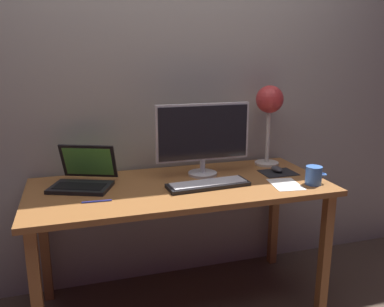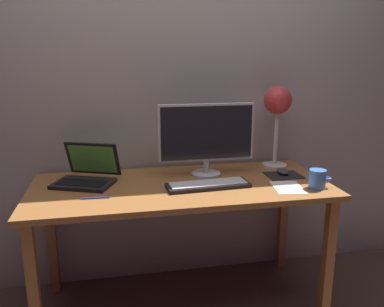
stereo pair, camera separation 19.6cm
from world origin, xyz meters
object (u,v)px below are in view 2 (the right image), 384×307
(keyboard_main, at_px, (208,185))
(laptop, at_px, (88,172))
(mouse, at_px, (283,171))
(desk_lamp, at_px, (278,106))
(monitor, at_px, (206,136))
(pen, at_px, (95,198))
(coffee_mug, at_px, (318,179))

(keyboard_main, distance_m, laptop, 0.66)
(mouse, bearing_deg, laptop, 175.76)
(keyboard_main, relative_size, laptop, 1.17)
(keyboard_main, distance_m, desk_lamp, 0.69)
(monitor, height_order, pen, monitor)
(desk_lamp, xyz_separation_m, pen, (-1.08, -0.37, -0.38))
(laptop, distance_m, desk_lamp, 1.17)
(keyboard_main, xyz_separation_m, pen, (-0.58, -0.06, -0.01))
(desk_lamp, bearing_deg, coffee_mug, -82.54)
(coffee_mug, height_order, pen, coffee_mug)
(coffee_mug, bearing_deg, laptop, 163.96)
(monitor, distance_m, keyboard_main, 0.31)
(keyboard_main, bearing_deg, laptop, 161.26)
(laptop, xyz_separation_m, pen, (0.04, -0.27, -0.06))
(monitor, relative_size, laptop, 1.43)
(keyboard_main, height_order, laptop, laptop)
(monitor, bearing_deg, laptop, 179.64)
(keyboard_main, xyz_separation_m, laptop, (-0.62, 0.21, 0.05))
(keyboard_main, relative_size, desk_lamp, 0.90)
(monitor, height_order, mouse, monitor)
(laptop, height_order, coffee_mug, laptop)
(laptop, xyz_separation_m, coffee_mug, (1.18, -0.34, -0.01))
(monitor, distance_m, laptop, 0.69)
(keyboard_main, distance_m, pen, 0.58)
(keyboard_main, distance_m, mouse, 0.49)
(monitor, distance_m, coffee_mug, 0.64)
(coffee_mug, xyz_separation_m, pen, (-1.14, 0.07, -0.05))
(monitor, height_order, desk_lamp, desk_lamp)
(keyboard_main, bearing_deg, monitor, 79.54)
(desk_lamp, distance_m, mouse, 0.40)
(mouse, height_order, pen, mouse)
(mouse, bearing_deg, coffee_mug, -72.80)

